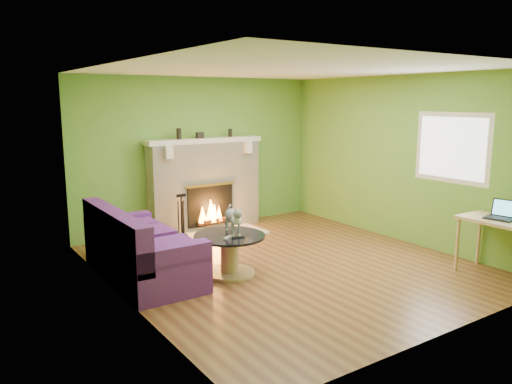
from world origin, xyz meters
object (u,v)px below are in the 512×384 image
Objects in this scene: sofa at (138,251)px; coffee_table at (230,251)px; desk at (503,227)px; cat at (233,219)px.

coffee_table is at bearing -27.70° from sofa.
desk is 3.40m from cat.
sofa is 4.58m from desk.
sofa reaches higher than desk.
cat is (1.10, -0.48, 0.36)m from sofa.
desk is (3.81, -2.54, 0.30)m from sofa.
cat reaches higher than coffee_table.
coffee_table is at bearing -132.48° from cat.
coffee_table is 3.45m from desk.
coffee_table is (1.02, -0.53, -0.05)m from sofa.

